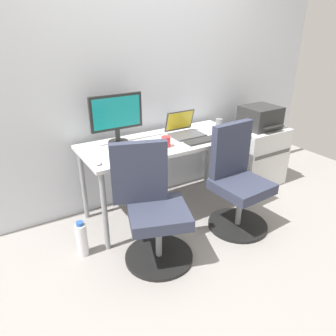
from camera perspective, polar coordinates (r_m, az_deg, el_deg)
ground_plane at (r=3.21m, az=-0.47°, el=-7.45°), size 5.28×5.28×0.00m
back_wall at (r=3.10m, az=-4.56°, el=17.05°), size 4.40×0.04×2.60m
desk at (r=2.91m, az=-0.51°, el=3.67°), size 1.54×0.65×0.73m
office_chair_left at (r=2.40m, az=-2.91°, el=-7.59°), size 0.56×0.56×0.94m
office_chair_right at (r=2.86m, az=12.40°, el=-2.61°), size 0.54×0.54×0.94m
side_cabinet at (r=3.76m, az=15.51°, el=2.23°), size 0.59×0.49×0.66m
printer at (r=3.62m, az=16.33°, el=8.81°), size 0.38×0.40×0.24m
water_bottle_on_floor at (r=2.65m, az=-15.35°, el=-12.35°), size 0.09×0.09×0.31m
desktop_monitor at (r=2.81m, az=-9.33°, el=9.43°), size 0.48×0.18×0.43m
open_laptop at (r=3.04m, az=2.92°, el=7.07°), size 0.31×0.28×0.22m
keyboard_by_monitor at (r=2.52m, az=-4.90°, el=2.12°), size 0.34×0.12×0.02m
keyboard_by_laptop at (r=2.88m, az=6.28°, el=4.98°), size 0.34×0.12×0.02m
mouse_by_monitor at (r=2.77m, az=-4.30°, el=4.43°), size 0.06×0.10×0.03m
mouse_by_laptop at (r=2.45m, az=-12.69°, el=1.05°), size 0.06×0.10×0.03m
coffee_mug at (r=2.73m, az=-0.38°, el=4.81°), size 0.08×0.08×0.09m
pen_cup at (r=3.25m, az=9.22°, el=7.88°), size 0.07×0.07×0.10m
notebook at (r=2.63m, az=-7.60°, el=3.05°), size 0.21×0.15×0.03m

